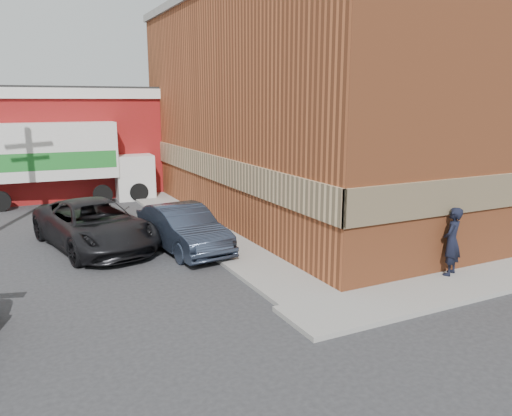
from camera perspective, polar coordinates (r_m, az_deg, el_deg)
name	(u,v)px	position (r m, az deg, el deg)	size (l,w,h in m)	color
ground	(290,307)	(12.33, 3.96, -11.25)	(90.00, 90.00, 0.00)	#28282B
brick_building	(353,106)	(23.55, 11.05, 11.41)	(14.25, 18.25, 9.36)	#A5502A
sidewalk_west	(191,223)	(20.37, -7.46, -1.68)	(1.80, 18.00, 0.12)	gray
warehouse	(2,141)	(29.80, -27.05, 6.83)	(16.30, 8.30, 5.60)	maroon
man	(452,241)	(14.87, 21.48, -3.57)	(0.70, 0.46, 1.92)	black
sedan	(183,228)	(16.73, -8.33, -2.31)	(1.59, 4.56, 1.50)	#273142
suv_a	(94,225)	(17.69, -18.02, -1.81)	(2.68, 5.81, 1.61)	black
box_truck	(67,157)	(25.94, -20.83, 5.51)	(8.04, 2.83, 3.91)	silver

